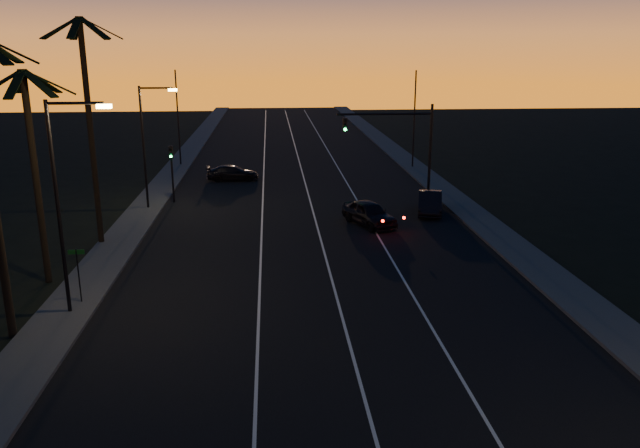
{
  "coord_description": "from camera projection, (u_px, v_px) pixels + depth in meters",
  "views": [
    {
      "loc": [
        -2.36,
        -5.25,
        10.9
      ],
      "look_at": [
        -0.01,
        23.97,
        2.63
      ],
      "focal_mm": 35.0,
      "sensor_mm": 36.0,
      "label": 1
    }
  ],
  "objects": [
    {
      "name": "streetlight_left_near",
      "position": [
        64.0,
        192.0,
        25.1
      ],
      "size": [
        2.55,
        0.26,
        9.0
      ],
      "color": "black",
      "rests_on": "ground"
    },
    {
      "name": "signal_post",
      "position": [
        172.0,
        163.0,
        45.02
      ],
      "size": [
        0.28,
        0.37,
        4.2
      ],
      "color": "black",
      "rests_on": "ground"
    },
    {
      "name": "sidewalk_left",
      "position": [
        119.0,
        242.0,
        36.08
      ],
      "size": [
        2.4,
        170.0,
        0.16
      ],
      "primitive_type": "cube",
      "color": "#3B3B38",
      "rests_on": "ground"
    },
    {
      "name": "far_pole_left",
      "position": [
        178.0,
        119.0,
        58.87
      ],
      "size": [
        0.14,
        0.14,
        9.0
      ],
      "primitive_type": "cylinder",
      "color": "black",
      "rests_on": "ground"
    },
    {
      "name": "lane_stripe_left",
      "position": [
        261.0,
        240.0,
        36.73
      ],
      "size": [
        0.12,
        160.0,
        0.01
      ],
      "primitive_type": "cube",
      "color": "silver",
      "rests_on": "road"
    },
    {
      "name": "lane_stripe_mid",
      "position": [
        320.0,
        239.0,
        37.0
      ],
      "size": [
        0.12,
        160.0,
        0.01
      ],
      "primitive_type": "cube",
      "color": "silver",
      "rests_on": "road"
    },
    {
      "name": "right_car",
      "position": [
        430.0,
        203.0,
        42.59
      ],
      "size": [
        2.57,
        4.68,
        1.46
      ],
      "color": "black",
      "rests_on": "road"
    },
    {
      "name": "signal_mast",
      "position": [
        399.0,
        135.0,
        45.8
      ],
      "size": [
        7.1,
        0.41,
        7.0
      ],
      "color": "black",
      "rests_on": "ground"
    },
    {
      "name": "palm_far",
      "position": [
        89.0,
        111.0,
        33.95
      ],
      "size": [
        4.25,
        4.16,
        12.53
      ],
      "color": "black",
      "rests_on": "ground"
    },
    {
      "name": "palm_mid",
      "position": [
        33.0,
        154.0,
        28.49
      ],
      "size": [
        4.25,
        4.16,
        10.03
      ],
      "color": "black",
      "rests_on": "ground"
    },
    {
      "name": "road",
      "position": [
        312.0,
        239.0,
        36.96
      ],
      "size": [
        20.0,
        170.0,
        0.01
      ],
      "primitive_type": "cube",
      "color": "black",
      "rests_on": "ground"
    },
    {
      "name": "cross_car",
      "position": [
        233.0,
        173.0,
        53.24
      ],
      "size": [
        4.44,
        1.9,
        1.27
      ],
      "color": "black",
      "rests_on": "road"
    },
    {
      "name": "streetlight_left_far",
      "position": [
        148.0,
        137.0,
        42.44
      ],
      "size": [
        2.55,
        0.26,
        8.5
      ],
      "color": "black",
      "rests_on": "ground"
    },
    {
      "name": "lane_stripe_right",
      "position": [
        379.0,
        237.0,
        37.26
      ],
      "size": [
        0.12,
        160.0,
        0.01
      ],
      "primitive_type": "cube",
      "color": "silver",
      "rests_on": "road"
    },
    {
      "name": "far_pole_right",
      "position": [
        414.0,
        120.0,
        57.69
      ],
      "size": [
        0.14,
        0.14,
        9.0
      ],
      "primitive_type": "cylinder",
      "color": "black",
      "rests_on": "ground"
    },
    {
      "name": "street_sign",
      "position": [
        78.0,
        269.0,
        27.05
      ],
      "size": [
        0.7,
        0.06,
        2.6
      ],
      "color": "black",
      "rests_on": "ground"
    },
    {
      "name": "sidewalk_right",
      "position": [
        496.0,
        233.0,
        37.8
      ],
      "size": [
        2.4,
        170.0,
        0.16
      ],
      "primitive_type": "cube",
      "color": "#3B3B38",
      "rests_on": "ground"
    },
    {
      "name": "lead_car",
      "position": [
        369.0,
        213.0,
        39.68
      ],
      "size": [
        3.61,
        5.28,
        1.53
      ],
      "color": "black",
      "rests_on": "road"
    }
  ]
}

